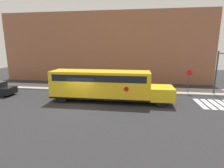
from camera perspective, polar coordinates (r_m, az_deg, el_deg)
ground_plane at (r=16.77m, az=-10.35°, el=-6.71°), size 60.00×60.00×0.00m
sidewalk_strip at (r=22.77m, az=-5.20°, el=-1.43°), size 44.00×3.00×0.15m
building_backdrop at (r=28.53m, az=-2.33°, el=11.77°), size 32.00×4.00×10.51m
crosswalk_stripes at (r=19.37m, az=30.84°, el=-5.70°), size 3.30×3.20×0.01m
school_bus at (r=17.20m, az=-2.35°, el=-0.04°), size 11.82×2.57×3.04m
stop_sign at (r=22.07m, az=23.78°, el=1.75°), size 0.65×0.10×2.76m
traffic_light at (r=21.84m, az=31.93°, el=4.72°), size 0.28×2.70×4.92m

